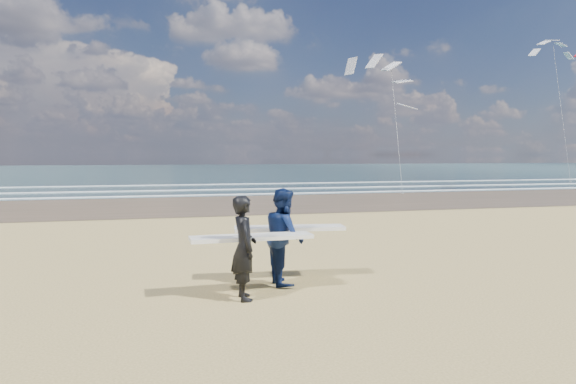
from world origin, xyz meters
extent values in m
cube|color=#4E4029|center=(20.00, 18.00, 0.01)|extent=(220.00, 12.00, 0.01)
cube|color=#193438|center=(20.00, 72.00, 0.01)|extent=(220.00, 100.00, 0.02)
cube|color=white|center=(20.00, 22.80, 0.05)|extent=(220.00, 0.50, 0.05)
cube|color=white|center=(20.00, 27.50, 0.05)|extent=(220.00, 0.50, 0.05)
cube|color=white|center=(20.00, 34.00, 0.05)|extent=(220.00, 0.50, 0.05)
imported|color=black|center=(0.42, 0.01, 0.90)|extent=(0.45, 0.67, 1.81)
cube|color=white|center=(0.62, 0.36, 1.02)|extent=(2.22, 0.59, 0.07)
imported|color=#0B1940|center=(1.35, 0.88, 0.93)|extent=(0.72, 0.92, 1.86)
cube|color=white|center=(1.55, 1.23, 1.04)|extent=(2.25, 0.80, 0.07)
cube|color=slate|center=(14.43, 21.41, 0.05)|extent=(0.12, 0.12, 0.10)
cube|color=slate|center=(36.00, 30.36, 0.05)|extent=(0.12, 0.12, 0.10)
camera|label=1|loc=(-1.05, -8.65, 2.50)|focal=32.00mm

